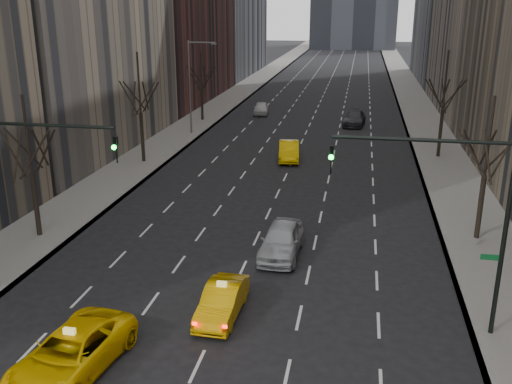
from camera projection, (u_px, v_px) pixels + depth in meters
The scene contains 16 objects.
sidewalk_left at pixel (235, 96), 80.53m from camera, with size 4.50×320.00×0.15m, color slate.
sidewalk_right at pixel (413, 101), 76.33m from camera, with size 4.50×320.00×0.15m, color slate.
tree_lw_b at pixel (32, 173), 30.78m from camera, with size 3.36×3.50×7.82m.
tree_lw_c at pixel (141, 114), 45.62m from camera, with size 3.36×3.50×8.74m.
tree_lw_d at pixel (202, 89), 62.58m from camera, with size 3.36×3.50×7.36m.
tree_rw_b at pixel (484, 175), 30.41m from camera, with size 3.36×3.50×7.82m.
tree_rw_c at pixel (443, 111), 47.12m from camera, with size 3.36×3.50×8.74m.
traffic_mast_left at pixel (12, 176), 24.12m from camera, with size 6.69×0.39×8.00m.
traffic_mast_right at pixel (461, 202), 21.00m from camera, with size 6.69×0.39×8.00m.
streetlight_far at pixel (193, 78), 55.20m from camera, with size 2.83×0.22×9.00m.
taxi_suv at pixel (71, 353), 19.98m from camera, with size 2.56×5.56×1.54m, color yellow.
taxi_sedan at pixel (222, 301), 23.69m from camera, with size 1.44×4.13×1.36m, color #E0A404.
silver_sedan_ahead at pixel (281, 240), 29.42m from camera, with size 1.96×4.88×1.66m, color #A2A5A9.
far_taxi at pixel (289, 151), 47.51m from camera, with size 1.63×4.66×1.54m, color #FFC905.
far_suv_grey at pixel (354, 118), 61.13m from camera, with size 2.08×5.12×1.49m, color #313137.
far_car_white at pixel (261, 108), 67.23m from camera, with size 1.66×4.13×1.41m, color silver.
Camera 1 is at (5.25, -8.87, 12.43)m, focal length 40.00 mm.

